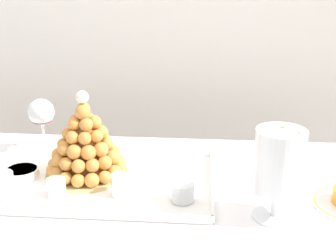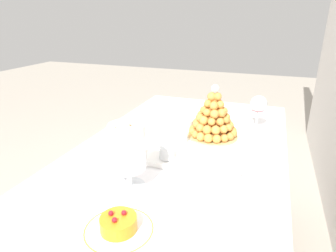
{
  "view_description": "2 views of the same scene",
  "coord_description": "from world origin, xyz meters",
  "px_view_note": "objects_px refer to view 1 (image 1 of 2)",
  "views": [
    {
      "loc": [
        0.18,
        -1.05,
        1.35
      ],
      "look_at": [
        0.1,
        -0.06,
        0.99
      ],
      "focal_mm": 49.2,
      "sensor_mm": 36.0,
      "label": 1
    },
    {
      "loc": [
        1.09,
        0.33,
        1.31
      ],
      "look_at": [
        0.08,
        -0.03,
        0.89
      ],
      "focal_mm": 30.87,
      "sensor_mm": 36.0,
      "label": 2
    }
  ],
  "objects_px": {
    "dessert_cup_mid_left": "(56,188)",
    "dessert_cup_mid_right": "(183,192)",
    "dessert_cup_left": "(2,185)",
    "macaron_goblet": "(279,163)",
    "dessert_cup_centre": "(121,186)",
    "creme_brulee_ramekin": "(22,173)",
    "wine_glass": "(41,114)",
    "croquembouche": "(85,145)",
    "serving_tray": "(98,181)"
  },
  "relations": [
    {
      "from": "dessert_cup_centre",
      "to": "creme_brulee_ramekin",
      "type": "distance_m",
      "value": 0.31
    },
    {
      "from": "dessert_cup_mid_right",
      "to": "dessert_cup_left",
      "type": "bearing_deg",
      "value": -178.99
    },
    {
      "from": "serving_tray",
      "to": "dessert_cup_centre",
      "type": "height_order",
      "value": "dessert_cup_centre"
    },
    {
      "from": "serving_tray",
      "to": "dessert_cup_centre",
      "type": "xyz_separation_m",
      "value": [
        0.08,
        -0.08,
        0.03
      ]
    },
    {
      "from": "macaron_goblet",
      "to": "dessert_cup_mid_left",
      "type": "bearing_deg",
      "value": 175.18
    },
    {
      "from": "wine_glass",
      "to": "macaron_goblet",
      "type": "bearing_deg",
      "value": -27.63
    },
    {
      "from": "dessert_cup_mid_right",
      "to": "wine_glass",
      "type": "bearing_deg",
      "value": 146.35
    },
    {
      "from": "macaron_goblet",
      "to": "wine_glass",
      "type": "relative_size",
      "value": 1.34
    },
    {
      "from": "macaron_goblet",
      "to": "wine_glass",
      "type": "bearing_deg",
      "value": 152.37
    },
    {
      "from": "dessert_cup_mid_left",
      "to": "dessert_cup_mid_right",
      "type": "bearing_deg",
      "value": 0.86
    },
    {
      "from": "dessert_cup_mid_left",
      "to": "dessert_cup_centre",
      "type": "relative_size",
      "value": 0.82
    },
    {
      "from": "serving_tray",
      "to": "creme_brulee_ramekin",
      "type": "distance_m",
      "value": 0.22
    },
    {
      "from": "dessert_cup_mid_left",
      "to": "dessert_cup_centre",
      "type": "bearing_deg",
      "value": 5.7
    },
    {
      "from": "wine_glass",
      "to": "dessert_cup_mid_right",
      "type": "bearing_deg",
      "value": -33.65
    },
    {
      "from": "dessert_cup_left",
      "to": "dessert_cup_centre",
      "type": "distance_m",
      "value": 0.31
    },
    {
      "from": "creme_brulee_ramekin",
      "to": "dessert_cup_mid_right",
      "type": "bearing_deg",
      "value": -11.6
    },
    {
      "from": "dessert_cup_left",
      "to": "dessert_cup_mid_left",
      "type": "xyz_separation_m",
      "value": [
        0.14,
        0.0,
        -0.01
      ]
    },
    {
      "from": "croquembouche",
      "to": "macaron_goblet",
      "type": "xyz_separation_m",
      "value": [
        0.5,
        -0.18,
        0.04
      ]
    },
    {
      "from": "dessert_cup_mid_left",
      "to": "wine_glass",
      "type": "distance_m",
      "value": 0.36
    },
    {
      "from": "dessert_cup_mid_left",
      "to": "macaron_goblet",
      "type": "distance_m",
      "value": 0.56
    },
    {
      "from": "dessert_cup_mid_right",
      "to": "macaron_goblet",
      "type": "bearing_deg",
      "value": -12.86
    },
    {
      "from": "dessert_cup_mid_right",
      "to": "wine_glass",
      "type": "relative_size",
      "value": 0.34
    },
    {
      "from": "dessert_cup_mid_left",
      "to": "dessert_cup_mid_right",
      "type": "xyz_separation_m",
      "value": [
        0.32,
        0.0,
        -0.0
      ]
    },
    {
      "from": "dessert_cup_centre",
      "to": "dessert_cup_mid_left",
      "type": "bearing_deg",
      "value": -174.3
    },
    {
      "from": "serving_tray",
      "to": "dessert_cup_mid_left",
      "type": "relative_size",
      "value": 13.13
    },
    {
      "from": "dessert_cup_mid_left",
      "to": "dessert_cup_mid_right",
      "type": "distance_m",
      "value": 0.32
    },
    {
      "from": "serving_tray",
      "to": "creme_brulee_ramekin",
      "type": "relative_size",
      "value": 6.72
    },
    {
      "from": "dessert_cup_mid_left",
      "to": "dessert_cup_mid_right",
      "type": "relative_size",
      "value": 0.82
    },
    {
      "from": "croquembouche",
      "to": "creme_brulee_ramekin",
      "type": "relative_size",
      "value": 2.6
    },
    {
      "from": "croquembouche",
      "to": "wine_glass",
      "type": "relative_size",
      "value": 1.43
    },
    {
      "from": "serving_tray",
      "to": "croquembouche",
      "type": "distance_m",
      "value": 0.11
    },
    {
      "from": "serving_tray",
      "to": "creme_brulee_ramekin",
      "type": "bearing_deg",
      "value": -179.5
    },
    {
      "from": "creme_brulee_ramekin",
      "to": "dessert_cup_centre",
      "type": "bearing_deg",
      "value": -15.53
    },
    {
      "from": "dessert_cup_mid_left",
      "to": "creme_brulee_ramekin",
      "type": "height_order",
      "value": "dessert_cup_mid_left"
    },
    {
      "from": "creme_brulee_ramekin",
      "to": "wine_glass",
      "type": "distance_m",
      "value": 0.24
    },
    {
      "from": "croquembouche",
      "to": "creme_brulee_ramekin",
      "type": "bearing_deg",
      "value": -169.84
    },
    {
      "from": "dessert_cup_mid_left",
      "to": "serving_tray",
      "type": "bearing_deg",
      "value": 49.56
    },
    {
      "from": "croquembouche",
      "to": "dessert_cup_mid_left",
      "type": "height_order",
      "value": "croquembouche"
    },
    {
      "from": "dessert_cup_left",
      "to": "macaron_goblet",
      "type": "bearing_deg",
      "value": -3.54
    },
    {
      "from": "dessert_cup_centre",
      "to": "macaron_goblet",
      "type": "distance_m",
      "value": 0.4
    },
    {
      "from": "wine_glass",
      "to": "dessert_cup_mid_left",
      "type": "bearing_deg",
      "value": -65.93
    },
    {
      "from": "croquembouche",
      "to": "dessert_cup_left",
      "type": "height_order",
      "value": "croquembouche"
    },
    {
      "from": "dessert_cup_centre",
      "to": "creme_brulee_ramekin",
      "type": "xyz_separation_m",
      "value": [
        -0.29,
        0.08,
        -0.01
      ]
    },
    {
      "from": "dessert_cup_centre",
      "to": "creme_brulee_ramekin",
      "type": "bearing_deg",
      "value": 164.47
    },
    {
      "from": "serving_tray",
      "to": "creme_brulee_ramekin",
      "type": "height_order",
      "value": "creme_brulee_ramekin"
    },
    {
      "from": "dessert_cup_mid_left",
      "to": "dessert_cup_centre",
      "type": "distance_m",
      "value": 0.16
    },
    {
      "from": "croquembouche",
      "to": "macaron_goblet",
      "type": "distance_m",
      "value": 0.53
    },
    {
      "from": "creme_brulee_ramekin",
      "to": "macaron_goblet",
      "type": "height_order",
      "value": "macaron_goblet"
    },
    {
      "from": "dessert_cup_centre",
      "to": "croquembouche",
      "type": "bearing_deg",
      "value": 135.94
    },
    {
      "from": "croquembouche",
      "to": "wine_glass",
      "type": "xyz_separation_m",
      "value": [
        -0.19,
        0.18,
        0.03
      ]
    }
  ]
}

